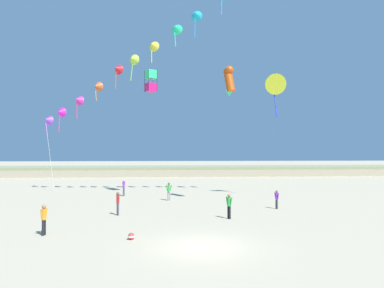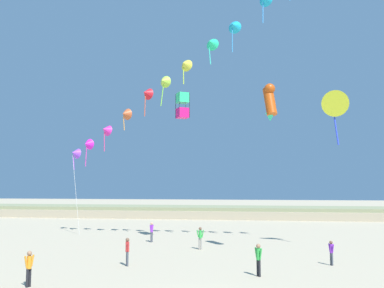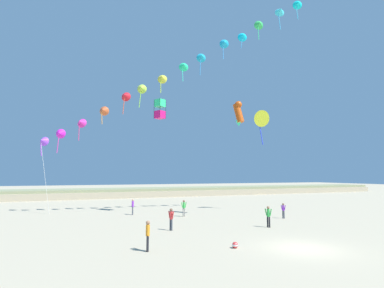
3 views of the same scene
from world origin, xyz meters
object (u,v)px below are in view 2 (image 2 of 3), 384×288
(person_mid_center, at_px, (152,231))
(person_far_center, at_px, (127,250))
(person_far_left, at_px, (331,251))
(large_kite_high_solo, at_px, (335,104))
(large_kite_mid_trail, at_px, (270,100))
(person_far_right, at_px, (200,237))
(large_kite_low_lead, at_px, (183,106))
(person_near_right, at_px, (258,258))
(person_near_left, at_px, (29,266))

(person_mid_center, distance_m, person_far_center, 10.38)
(person_far_left, distance_m, large_kite_high_solo, 12.12)
(person_far_left, xyz_separation_m, person_far_center, (-12.44, -1.96, 0.12))
(person_far_left, height_order, large_kite_mid_trail, large_kite_mid_trail)
(person_far_right, distance_m, large_kite_low_lead, 11.37)
(person_mid_center, relative_size, person_far_left, 1.13)
(person_far_left, bearing_deg, person_far_right, 150.52)
(person_far_right, xyz_separation_m, person_far_center, (-3.67, -6.92, 0.00))
(person_far_center, xyz_separation_m, large_kite_mid_trail, (9.02, 4.56, 10.00))
(person_far_right, height_order, person_far_center, person_far_center)
(person_far_left, bearing_deg, large_kite_mid_trail, 142.77)
(person_near_right, height_order, person_far_right, person_near_right)
(person_far_right, bearing_deg, person_near_left, -118.88)
(person_far_left, xyz_separation_m, large_kite_low_lead, (-10.65, 7.82, 10.96))
(person_mid_center, distance_m, person_far_right, 5.79)
(person_mid_center, xyz_separation_m, person_far_center, (1.00, -10.33, 0.01))
(person_near_left, relative_size, person_near_right, 0.99)
(person_far_left, bearing_deg, person_near_left, -154.22)
(person_mid_center, bearing_deg, large_kite_low_lead, -11.19)
(person_near_left, height_order, large_kite_high_solo, large_kite_high_solo)
(person_near_left, xyz_separation_m, person_far_right, (6.91, 12.53, -0.01))
(person_mid_center, distance_m, person_far_left, 15.84)
(person_near_left, relative_size, person_far_right, 1.01)
(person_far_left, relative_size, large_kite_high_solo, 0.34)
(person_near_right, height_order, person_far_center, person_near_right)
(person_near_left, xyz_separation_m, person_far_left, (15.68, 7.57, -0.13))
(person_mid_center, relative_size, person_far_center, 0.99)
(person_near_left, bearing_deg, large_kite_mid_trail, 39.70)
(large_kite_mid_trail, bearing_deg, person_far_center, -153.17)
(person_near_left, relative_size, person_far_center, 1.01)
(person_far_left, distance_m, person_far_right, 10.07)
(large_kite_low_lead, distance_m, large_kite_mid_trail, 8.96)
(person_mid_center, distance_m, large_kite_high_solo, 18.51)
(person_near_right, bearing_deg, large_kite_low_lead, 118.01)
(person_mid_center, distance_m, large_kite_mid_trail, 15.29)
(person_near_left, distance_m, person_mid_center, 16.11)
(person_far_center, distance_m, large_kite_high_solo, 19.24)
(person_near_right, xyz_separation_m, person_far_center, (-7.92, 1.73, -0.02))
(person_near_left, bearing_deg, large_kite_low_lead, 71.91)
(person_far_center, relative_size, large_kite_mid_trail, 0.62)
(person_near_left, bearing_deg, person_mid_center, 82.00)
(person_near_left, distance_m, person_far_center, 6.48)
(person_near_right, height_order, large_kite_low_lead, large_kite_low_lead)
(person_far_left, distance_m, large_kite_mid_trail, 10.99)
(person_mid_center, relative_size, large_kite_low_lead, 0.77)
(person_far_right, height_order, large_kite_low_lead, large_kite_low_lead)
(person_near_right, xyz_separation_m, large_kite_mid_trail, (1.10, 6.30, 9.97))
(person_far_center, relative_size, large_kite_high_solo, 0.39)
(person_far_right, bearing_deg, large_kite_low_lead, 123.31)
(person_near_left, xyz_separation_m, large_kite_low_lead, (5.03, 15.40, 10.83))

